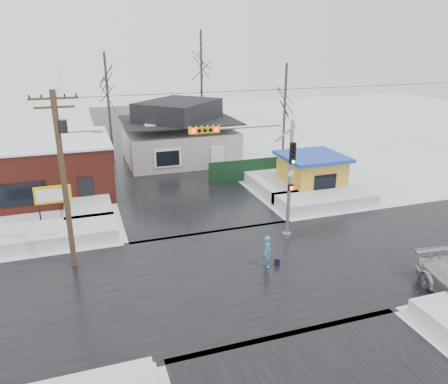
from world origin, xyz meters
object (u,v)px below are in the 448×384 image
object	(u,v)px
utility_pole	(64,171)
kiosk	(311,173)
traffic_signal	(265,167)
marquee_sign	(53,196)
pedestrian	(267,252)

from	to	relation	value
utility_pole	kiosk	distance (m)	18.95
traffic_signal	utility_pole	distance (m)	10.39
utility_pole	kiosk	bearing A→B (deg)	20.44
marquee_sign	pedestrian	xyz separation A→B (m)	(10.46, -9.31, -1.06)
utility_pole	kiosk	world-z (taller)	utility_pole
marquee_sign	kiosk	size ratio (longest dim) A/B	0.55
traffic_signal	pedestrian	xyz separation A→B (m)	(-0.97, -2.78, -3.68)
kiosk	utility_pole	bearing A→B (deg)	-159.56
utility_pole	marquee_sign	distance (m)	6.87
traffic_signal	kiosk	xyz separation A→B (m)	(7.07, 7.03, -3.08)
utility_pole	kiosk	xyz separation A→B (m)	(17.43, 6.49, -3.65)
utility_pole	pedestrian	xyz separation A→B (m)	(9.39, -3.32, -4.26)
pedestrian	marquee_sign	bearing A→B (deg)	50.28
utility_pole	marquee_sign	bearing A→B (deg)	100.13
traffic_signal	marquee_sign	distance (m)	13.42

